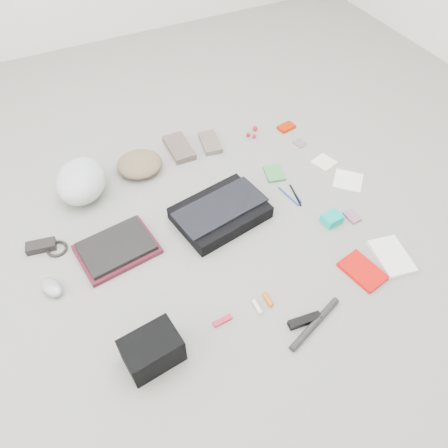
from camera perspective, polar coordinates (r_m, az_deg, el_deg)
name	(u,v)px	position (r m, az deg, el deg)	size (l,w,h in m)	color
ground_plane	(224,231)	(1.97, 0.00, -0.95)	(4.00, 4.00, 0.00)	gray
messenger_bag	(220,213)	(2.00, -0.48, 1.47)	(0.40, 0.28, 0.07)	black
bag_flap	(220,207)	(1.98, -0.49, 2.23)	(0.42, 0.19, 0.01)	black
laptop_sleeve	(117,249)	(1.95, -13.78, -3.23)	(0.33, 0.24, 0.02)	#541725
laptop	(116,246)	(1.94, -13.90, -2.84)	(0.29, 0.21, 0.02)	black
bike_helmet	(81,181)	(2.18, -18.17, 5.37)	(0.23, 0.29, 0.17)	silver
beanie	(139,164)	(2.27, -10.99, 7.69)	(0.23, 0.22, 0.08)	brown
mitten_left	(179,148)	(2.38, -5.88, 9.89)	(0.11, 0.22, 0.03)	brown
mitten_right	(210,143)	(2.41, -1.84, 10.59)	(0.09, 0.18, 0.03)	#6A6056
power_brick	(41,246)	(2.06, -22.79, -2.68)	(0.12, 0.06, 0.03)	black
cable_coil	(57,249)	(2.04, -20.97, -3.04)	(0.09, 0.09, 0.01)	black
mouse	(52,287)	(1.90, -21.57, -7.70)	(0.07, 0.11, 0.04)	#9192A3
camera_bag	(152,350)	(1.62, -9.37, -15.95)	(0.20, 0.14, 0.13)	black
multitool	(223,321)	(1.72, -0.20, -12.51)	(0.08, 0.02, 0.01)	#AF1730
toiletry_tube_white	(257,307)	(1.75, 4.37, -10.76)	(0.02, 0.02, 0.06)	silver
toiletry_tube_orange	(268,300)	(1.77, 5.75, -9.79)	(0.02, 0.02, 0.06)	#D75A06
u_lock	(305,321)	(1.73, 10.48, -12.30)	(0.13, 0.03, 0.03)	black
bike_pump	(315,324)	(1.74, 11.77, -12.62)	(0.03, 0.03, 0.29)	black
book_red	(362,271)	(1.92, 17.63, -5.87)	(0.12, 0.18, 0.02)	red
book_white	(392,256)	(2.01, 21.05, -3.97)	(0.13, 0.20, 0.02)	white
notepad	(274,173)	(2.24, 6.57, 6.59)	(0.09, 0.12, 0.01)	#378643
pen_blue	(288,196)	(2.14, 8.42, 3.61)	(0.01, 0.01, 0.15)	#1E379A
pen_black	(296,195)	(2.15, 9.34, 3.71)	(0.01, 0.01, 0.14)	black
pen_navy	(295,194)	(2.16, 9.29, 3.93)	(0.01, 0.01, 0.13)	navy
accordion_wallet	(332,219)	(2.06, 13.91, 0.69)	(0.09, 0.07, 0.04)	#03BDAD
card_deck	(352,217)	(2.11, 16.39, 0.94)	(0.05, 0.08, 0.01)	#9D6385
napkin_top	(324,162)	(2.36, 12.95, 7.88)	(0.10, 0.10, 0.01)	silver
napkin_bottom	(348,181)	(2.28, 15.89, 5.47)	(0.14, 0.14, 0.01)	white
lollipop_a	(248,135)	(2.47, 3.17, 11.57)	(0.02, 0.02, 0.02)	#A90F1D
lollipop_b	(254,136)	(2.46, 3.94, 11.38)	(0.02, 0.02, 0.02)	red
lollipop_c	(255,128)	(2.51, 4.06, 12.36)	(0.03, 0.03, 0.03)	#AF1718
altoids_tin	(286,127)	(2.55, 8.15, 12.42)	(0.09, 0.06, 0.02)	#C02202
stamp_sheet	(300,143)	(2.46, 9.87, 10.37)	(0.06, 0.07, 0.00)	gray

